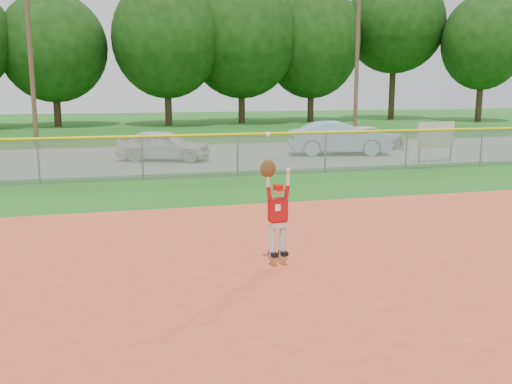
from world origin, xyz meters
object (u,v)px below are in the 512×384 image
at_px(ballplayer, 276,208).
at_px(car_white_b, 368,138).
at_px(sponsor_sign, 436,136).
at_px(car_blue, 339,138).
at_px(car_white_a, 164,145).

bearing_deg(ballplayer, car_white_b, 59.57).
relative_size(car_white_b, sponsor_sign, 2.18).
relative_size(sponsor_sign, ballplayer, 0.87).
bearing_deg(car_blue, car_white_a, 101.50).
relative_size(car_white_a, ballplayer, 1.78).
bearing_deg(car_white_b, ballplayer, 135.88).
relative_size(car_white_a, sponsor_sign, 2.06).
xyz_separation_m(car_white_a, sponsor_sign, (10.90, -3.50, 0.43)).
xyz_separation_m(car_white_b, sponsor_sign, (0.49, -5.34, 0.52)).
bearing_deg(car_blue, sponsor_sign, -130.98).
bearing_deg(car_blue, car_white_b, -41.53).
bearing_deg(car_blue, ballplayer, 164.24).
bearing_deg(car_white_a, ballplayer, -157.32).
bearing_deg(ballplayer, car_blue, 63.24).
relative_size(car_blue, sponsor_sign, 2.45).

